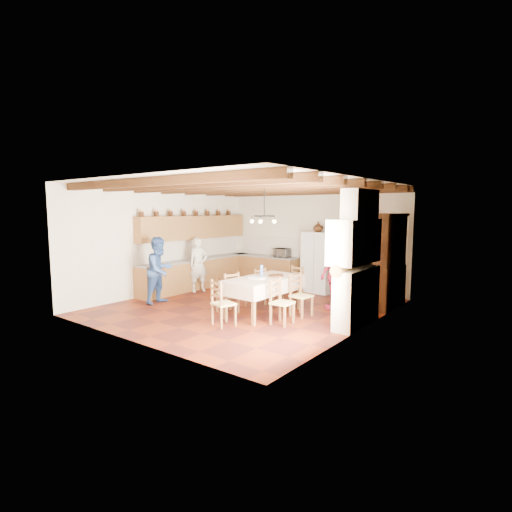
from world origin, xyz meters
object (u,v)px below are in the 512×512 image
(hutch, at_px, (387,261))
(chair_left_near, at_px, (228,292))
(chair_left_far, at_px, (255,286))
(person_woman_red, at_px, (336,275))
(dining_table, at_px, (264,281))
(chair_right_far, at_px, (301,295))
(person_woman_blue, at_px, (160,270))
(chair_end_far, at_px, (293,285))
(refrigerator, at_px, (320,262))
(chair_end_near, at_px, (224,303))
(chair_right_near, at_px, (282,302))
(person_man, at_px, (199,265))
(microwave, at_px, (282,253))

(hutch, relative_size, chair_left_near, 2.40)
(chair_left_far, distance_m, person_woman_red, 2.00)
(chair_left_far, bearing_deg, dining_table, 58.46)
(chair_right_far, relative_size, person_woman_blue, 0.56)
(chair_end_far, distance_m, person_woman_red, 1.18)
(refrigerator, relative_size, person_woman_red, 1.06)
(chair_right_far, bearing_deg, hutch, -24.06)
(person_woman_blue, bearing_deg, refrigerator, -41.66)
(chair_end_near, xyz_separation_m, chair_end_far, (0.11, 2.49, 0.00))
(refrigerator, relative_size, chair_left_near, 1.83)
(chair_right_near, bearing_deg, person_man, 69.15)
(dining_table, bearing_deg, person_man, 163.77)
(microwave, bearing_deg, chair_left_far, -68.27)
(chair_left_near, xyz_separation_m, person_woman_red, (1.85, 1.82, 0.35))
(dining_table, height_order, microwave, microwave)
(hutch, distance_m, chair_right_far, 2.41)
(chair_right_far, height_order, person_man, person_man)
(chair_left_far, bearing_deg, hutch, 130.84)
(chair_left_near, bearing_deg, chair_right_near, 104.23)
(hutch, distance_m, chair_right_near, 3.09)
(chair_right_near, bearing_deg, person_woman_blue, 93.12)
(refrigerator, distance_m, chair_right_near, 3.62)
(chair_end_far, bearing_deg, chair_right_near, -51.59)
(refrigerator, distance_m, person_woman_blue, 4.55)
(chair_left_far, xyz_separation_m, person_woman_blue, (-2.10, -1.28, 0.37))
(dining_table, bearing_deg, chair_left_near, -150.86)
(chair_left_near, xyz_separation_m, person_man, (-2.27, 1.30, 0.31))
(chair_left_near, relative_size, chair_end_near, 1.00)
(chair_right_far, bearing_deg, chair_left_far, 91.49)
(chair_left_far, height_order, person_man, person_man)
(chair_left_near, distance_m, chair_left_far, 0.95)
(dining_table, height_order, person_woman_red, person_woman_red)
(chair_left_far, xyz_separation_m, person_man, (-2.36, 0.35, 0.31))
(person_woman_blue, bearing_deg, chair_end_far, -61.30)
(chair_left_near, bearing_deg, microwave, -150.54)
(chair_left_near, xyz_separation_m, chair_left_far, (0.09, 0.94, 0.00))
(person_man, bearing_deg, chair_left_far, -77.09)
(person_woman_blue, bearing_deg, person_woman_red, -68.04)
(dining_table, xyz_separation_m, person_woman_blue, (-2.76, -0.75, 0.09))
(refrigerator, distance_m, chair_left_near, 3.49)
(refrigerator, xyz_separation_m, person_man, (-2.83, -2.12, -0.08))
(chair_left_near, relative_size, chair_right_near, 1.00)
(hutch, xyz_separation_m, chair_left_far, (-2.67, -1.79, -0.67))
(chair_end_far, bearing_deg, dining_table, -76.76)
(chair_left_far, distance_m, microwave, 2.88)
(person_woman_blue, height_order, person_woman_red, person_woman_blue)
(chair_right_far, xyz_separation_m, person_man, (-3.80, 0.52, 0.31))
(hutch, distance_m, dining_table, 3.09)
(hutch, relative_size, person_woman_blue, 1.35)
(refrigerator, relative_size, person_man, 1.10)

